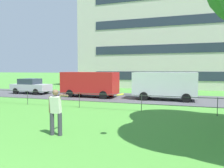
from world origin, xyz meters
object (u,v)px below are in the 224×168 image
person_thrower (56,111)px  frisbee (120,95)px  panel_van_far_left (165,84)px  panel_van_right (90,83)px  car_silver_center (31,86)px  apartment_building_background (208,40)px

person_thrower → frisbee: bearing=8.7°
frisbee → panel_van_far_left: panel_van_far_left is taller
person_thrower → panel_van_right: 11.33m
panel_van_right → frisbee: bearing=-60.9°
person_thrower → panel_van_far_left: bearing=74.0°
frisbee → car_silver_center: 16.74m
person_thrower → panel_van_far_left: 11.38m
person_thrower → car_silver_center: (-10.25, 11.31, -0.15)m
car_silver_center → panel_van_right: 6.86m
frisbee → car_silver_center: (-12.64, 10.95, -0.80)m
frisbee → apartment_building_background: (5.63, 27.98, 5.30)m
person_thrower → panel_van_right: bearing=107.6°
apartment_building_background → car_silver_center: bearing=-137.0°
car_silver_center → apartment_building_background: 25.71m
person_thrower → frisbee: person_thrower is taller
person_thrower → panel_van_right: size_ratio=0.34×
panel_van_right → panel_van_far_left: size_ratio=1.00×
car_silver_center → panel_van_far_left: bearing=-1.6°
panel_van_far_left → panel_van_right: bearing=-178.9°
person_thrower → panel_van_far_left: panel_van_far_left is taller
car_silver_center → panel_van_far_left: size_ratio=0.80×
panel_van_far_left → car_silver_center: bearing=178.4°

